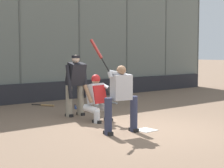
# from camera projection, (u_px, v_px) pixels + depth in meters

# --- Properties ---
(ground_plane) EXTENTS (160.00, 160.00, 0.00)m
(ground_plane) POSITION_uv_depth(u_px,v_px,m) (146.00, 130.00, 8.87)
(ground_plane) COLOR #7A604C
(home_plate_marker) EXTENTS (0.43, 0.43, 0.01)m
(home_plate_marker) POSITION_uv_depth(u_px,v_px,m) (146.00, 130.00, 8.87)
(home_plate_marker) COLOR white
(home_plate_marker) RESTS_ON ground_plane
(backstop_fence) EXTENTS (21.16, 0.08, 4.84)m
(backstop_fence) POSITION_uv_depth(u_px,v_px,m) (20.00, 34.00, 13.49)
(backstop_fence) COLOR #515651
(backstop_fence) RESTS_ON ground_plane
(padding_wall) EXTENTS (20.66, 0.18, 0.71)m
(padding_wall) POSITION_uv_depth(u_px,v_px,m) (22.00, 94.00, 13.59)
(padding_wall) COLOR #28282D
(padding_wall) RESTS_ON ground_plane
(bleachers_beyond) EXTENTS (14.76, 3.05, 1.80)m
(bleachers_beyond) POSITION_uv_depth(u_px,v_px,m) (25.00, 81.00, 16.88)
(bleachers_beyond) COLOR slate
(bleachers_beyond) RESTS_ON ground_plane
(batter_at_plate) EXTENTS (0.94, 0.75, 2.15)m
(batter_at_plate) POSITION_uv_depth(u_px,v_px,m) (121.00, 96.00, 8.48)
(batter_at_plate) COLOR #2D334C
(batter_at_plate) RESTS_ON ground_plane
(catcher_behind_plate) EXTENTS (0.68, 0.80, 1.26)m
(catcher_behind_plate) POSITION_uv_depth(u_px,v_px,m) (98.00, 97.00, 10.00)
(catcher_behind_plate) COLOR silver
(catcher_behind_plate) RESTS_ON ground_plane
(umpire_home) EXTENTS (0.72, 0.44, 1.77)m
(umpire_home) POSITION_uv_depth(u_px,v_px,m) (76.00, 83.00, 10.78)
(umpire_home) COLOR gray
(umpire_home) RESTS_ON ground_plane
(spare_bat_near_backstop) EXTENTS (0.46, 0.81, 0.07)m
(spare_bat_near_backstop) POSITION_uv_depth(u_px,v_px,m) (46.00, 105.00, 12.91)
(spare_bat_near_backstop) COLOR black
(spare_bat_near_backstop) RESTS_ON ground_plane
(spare_bat_by_padding) EXTENTS (0.50, 0.73, 0.07)m
(spare_bat_by_padding) POSITION_uv_depth(u_px,v_px,m) (75.00, 107.00, 12.46)
(spare_bat_by_padding) COLOR black
(spare_bat_by_padding) RESTS_ON ground_plane
(spare_bat_third_base_side) EXTENTS (0.19, 0.86, 0.07)m
(spare_bat_third_base_side) POSITION_uv_depth(u_px,v_px,m) (112.00, 102.00, 13.60)
(spare_bat_third_base_side) COLOR black
(spare_bat_third_base_side) RESTS_ON ground_plane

